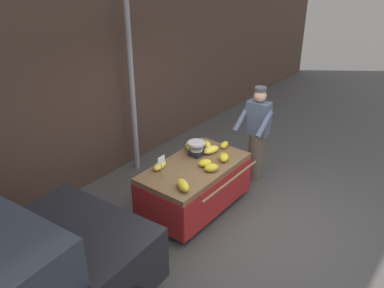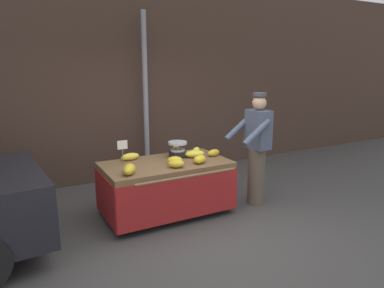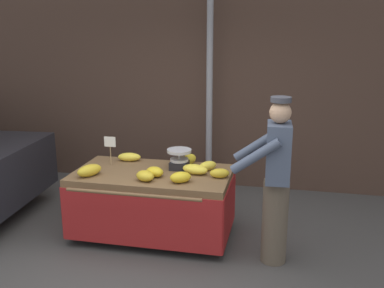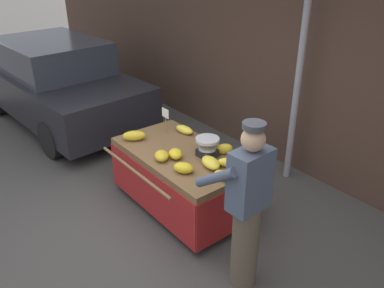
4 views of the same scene
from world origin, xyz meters
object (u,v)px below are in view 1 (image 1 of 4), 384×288
Objects in this scene: banana_bunch_3 at (224,145)px; banana_bunch_7 at (211,150)px; street_pole at (132,91)px; banana_cart at (195,177)px; banana_bunch_1 at (207,145)px; banana_bunch_4 at (205,163)px; banana_bunch_6 at (183,185)px; banana_bunch_2 at (224,157)px; price_sign at (161,162)px; banana_bunch_8 at (189,147)px; weighing_scale at (196,149)px; banana_bunch_0 at (160,166)px; banana_bunch_5 at (211,168)px; vendor_person at (257,134)px.

banana_bunch_7 is at bearing 165.64° from banana_bunch_3.
banana_cart is (-0.36, -1.63, -0.95)m from street_pole.
banana_bunch_1 is 0.62m from banana_bunch_4.
banana_bunch_6 is 0.99× the size of banana_bunch_7.
street_pole is at bearing 91.18° from banana_bunch_2.
price_sign is 1.50× the size of banana_bunch_2.
banana_bunch_8 is (-0.43, 0.40, 0.01)m from banana_bunch_3.
weighing_scale is 0.82× the size of price_sign.
price_sign is at bearing 154.13° from banana_bunch_4.
banana_bunch_2 is (0.80, -0.62, 0.01)m from banana_bunch_0.
banana_bunch_2 reaches higher than banana_bunch_5.
vendor_person reaches higher than banana_bunch_7.
price_sign is (-0.57, 0.17, 0.46)m from banana_cart.
banana_bunch_2 is 1.02m from banana_bunch_6.
banana_bunch_8 is at bearing 136.62° from banana_bunch_3.
street_pole is 1.77× the size of vendor_person.
price_sign reaches higher than banana_bunch_7.
banana_bunch_3 is at bearing 9.02° from banana_bunch_4.
banana_bunch_2 is 1.09× the size of banana_bunch_4.
banana_bunch_8 reaches higher than banana_cart.
banana_bunch_6 is (-0.65, 0.02, 0.01)m from banana_bunch_5.
banana_bunch_1 and banana_bunch_7 have the same top height.
banana_bunch_4 is at bearing -170.98° from banana_bunch_3.
banana_bunch_6 is (-0.99, -1.91, -0.68)m from street_pole.
banana_bunch_1 is (1.00, -0.16, 0.00)m from banana_bunch_0.
price_sign is at bearing -167.34° from banana_bunch_8.
banana_bunch_1 is at bearing 1.35° from price_sign.
vendor_person reaches higher than banana_bunch_0.
banana_bunch_4 reaches higher than banana_bunch_0.
banana_bunch_1 is (0.60, 0.19, 0.27)m from banana_cart.
banana_bunch_4 is at bearing 69.81° from banana_bunch_5.
price_sign is at bearing -122.19° from street_pole.
banana_bunch_0 is at bearing 171.08° from banana_bunch_1.
banana_bunch_4 is at bearing -147.26° from banana_bunch_1.
street_pole is 10.18× the size of banana_bunch_7.
banana_bunch_2 is at bearing -21.64° from banana_bunch_4.
weighing_scale is 1.00× the size of banana_bunch_0.
weighing_scale is 0.22m from banana_bunch_8.
banana_bunch_5 is 0.75m from banana_bunch_8.
banana_bunch_1 is 0.77× the size of banana_bunch_7.
banana_bunch_5 is (0.02, -0.30, 0.27)m from banana_cart.
banana_cart is 0.56m from banana_bunch_7.
banana_bunch_2 reaches higher than banana_cart.
banana_bunch_2 is 0.98m from vendor_person.
banana_bunch_0 is 0.95× the size of banana_bunch_6.
banana_bunch_5 is (-0.58, -0.49, 0.00)m from banana_bunch_1.
banana_bunch_3 is 0.12× the size of vendor_person.
vendor_person is (1.94, -0.46, -0.15)m from price_sign.
banana_bunch_6 is at bearing -158.96° from banana_bunch_1.
banana_bunch_0 is (0.16, 0.18, -0.20)m from price_sign.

